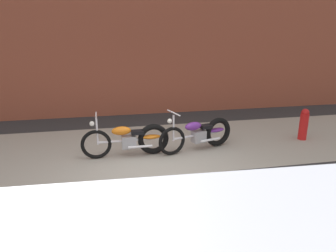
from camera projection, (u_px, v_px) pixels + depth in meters
ground_plane at (156, 178)px, 5.98m from camera, size 80.00×80.00×0.00m
sidewalk_slab at (145, 146)px, 7.62m from camera, size 36.00×3.50×0.01m
brick_building_wall at (129, 24)px, 9.97m from camera, size 36.00×0.50×6.01m
motorcycle_orange at (132, 139)px, 6.95m from camera, size 2.01×0.58×1.03m
motorcycle_purple at (201, 134)px, 7.35m from camera, size 1.96×0.79×1.03m
fire_hydrant at (304, 124)px, 8.03m from camera, size 0.22×0.22×0.84m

